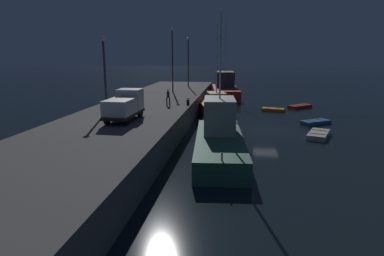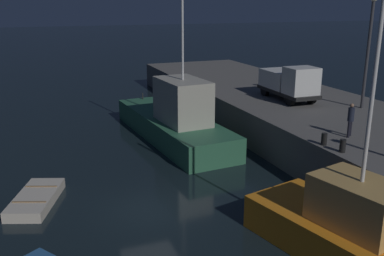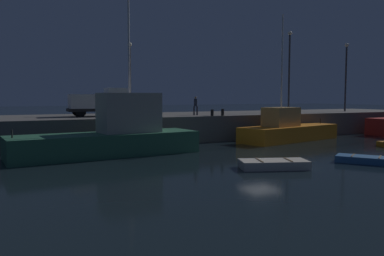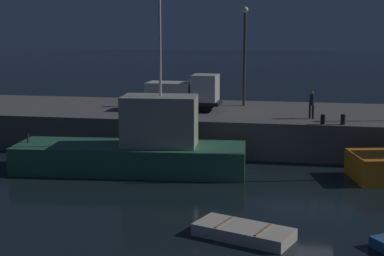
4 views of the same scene
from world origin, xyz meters
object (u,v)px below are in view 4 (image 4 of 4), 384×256
object	(u,v)px
bollard_west	(323,119)
lamp_post_west	(245,48)
dockworker	(312,103)
rowboat_white_mid	(244,232)
bollard_central	(343,120)
utility_truck	(185,92)
fishing_trawler_red	(138,148)

from	to	relation	value
bollard_west	lamp_post_west	bearing A→B (deg)	126.92
dockworker	rowboat_white_mid	bearing A→B (deg)	-100.36
lamp_post_west	dockworker	bearing A→B (deg)	-47.08
bollard_central	bollard_west	bearing A→B (deg)	-173.79
bollard_west	bollard_central	world-z (taller)	bollard_central
utility_truck	dockworker	xyz separation A→B (m)	(8.49, -1.95, -0.26)
fishing_trawler_red	bollard_west	size ratio (longest dim) A/B	22.21
utility_truck	bollard_west	distance (m)	10.01
rowboat_white_mid	bollard_west	distance (m)	13.83
utility_truck	bollard_central	bearing A→B (deg)	-20.62
lamp_post_west	dockworker	xyz separation A→B (m)	(4.72, -5.08, -3.20)
utility_truck	bollard_central	size ratio (longest dim) A/B	8.62
lamp_post_west	bollard_west	world-z (taller)	lamp_post_west
dockworker	lamp_post_west	bearing A→B (deg)	132.92
rowboat_white_mid	bollard_central	distance (m)	14.28
lamp_post_west	bollard_west	bearing A→B (deg)	-53.08
dockworker	bollard_central	distance (m)	2.71
lamp_post_west	utility_truck	xyz separation A→B (m)	(-3.78, -3.12, -2.94)
fishing_trawler_red	dockworker	bearing A→B (deg)	32.63
rowboat_white_mid	lamp_post_west	xyz separation A→B (m)	(-1.93, 20.31, 6.27)
rowboat_white_mid	fishing_trawler_red	bearing A→B (deg)	126.54
utility_truck	bollard_central	xyz separation A→B (m)	(10.29, -3.87, -0.95)
bollard_west	dockworker	bearing A→B (deg)	107.12
dockworker	bollard_west	bearing A→B (deg)	-72.88
dockworker	bollard_west	distance (m)	2.25
fishing_trawler_red	rowboat_white_mid	bearing A→B (deg)	-53.46
utility_truck	dockworker	world-z (taller)	utility_truck
fishing_trawler_red	bollard_central	bearing A→B (deg)	20.29
utility_truck	dockworker	size ratio (longest dim) A/B	3.03
lamp_post_west	fishing_trawler_red	bearing A→B (deg)	-113.34
utility_truck	fishing_trawler_red	bearing A→B (deg)	-97.43
bollard_central	lamp_post_west	bearing A→B (deg)	132.96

